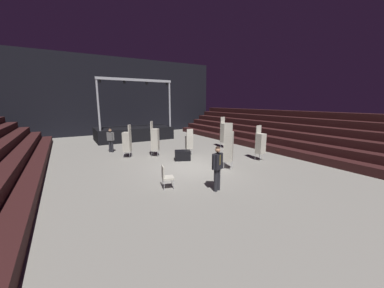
{
  "coord_description": "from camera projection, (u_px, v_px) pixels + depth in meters",
  "views": [
    {
      "loc": [
        -5.47,
        -9.68,
        3.4
      ],
      "look_at": [
        -0.23,
        -0.7,
        1.4
      ],
      "focal_mm": 20.53,
      "sensor_mm": 36.0,
      "label": 1
    }
  ],
  "objects": [
    {
      "name": "ground_plane",
      "position": [
        189.0,
        168.0,
        11.57
      ],
      "size": [
        22.0,
        30.0,
        0.1
      ],
      "primitive_type": "cube",
      "color": "gray"
    },
    {
      "name": "arena_end_wall",
      "position": [
        120.0,
        96.0,
        23.52
      ],
      "size": [
        22.0,
        0.3,
        8.0
      ],
      "primitive_type": "cube",
      "color": "black",
      "rests_on": "ground_plane"
    },
    {
      "name": "bleacher_bank_right",
      "position": [
        284.0,
        130.0,
        16.48
      ],
      "size": [
        4.5,
        24.0,
        2.7
      ],
      "rotation": [
        0.0,
        0.0,
        -1.57
      ],
      "color": "black",
      "rests_on": "ground_plane"
    },
    {
      "name": "stage_riser",
      "position": [
        134.0,
        132.0,
        20.22
      ],
      "size": [
        6.58,
        3.39,
        5.29
      ],
      "color": "black",
      "rests_on": "ground_plane"
    },
    {
      "name": "man_with_tie",
      "position": [
        217.0,
        166.0,
        8.37
      ],
      "size": [
        0.57,
        0.35,
        1.76
      ],
      "rotation": [
        0.0,
        0.0,
        3.47
      ],
      "color": "black",
      "rests_on": "ground_plane"
    },
    {
      "name": "chair_stack_front_left",
      "position": [
        260.0,
        143.0,
        12.85
      ],
      "size": [
        0.47,
        0.47,
        2.05
      ],
      "rotation": [
        0.0,
        0.0,
        3.2
      ],
      "color": "#B2B5BA",
      "rests_on": "ground_plane"
    },
    {
      "name": "chair_stack_front_right",
      "position": [
        155.0,
        139.0,
        13.77
      ],
      "size": [
        0.62,
        0.62,
        2.22
      ],
      "rotation": [
        0.0,
        0.0,
        4.07
      ],
      "color": "#B2B5BA",
      "rests_on": "ground_plane"
    },
    {
      "name": "chair_stack_mid_left",
      "position": [
        189.0,
        142.0,
        14.22
      ],
      "size": [
        0.53,
        0.53,
        1.71
      ],
      "rotation": [
        0.0,
        0.0,
        6.04
      ],
      "color": "#B2B5BA",
      "rests_on": "ground_plane"
    },
    {
      "name": "chair_stack_mid_right",
      "position": [
        224.0,
        132.0,
        16.4
      ],
      "size": [
        0.5,
        0.5,
        2.31
      ],
      "rotation": [
        0.0,
        0.0,
        3.29
      ],
      "color": "#B2B5BA",
      "rests_on": "ground_plane"
    },
    {
      "name": "chair_stack_mid_centre",
      "position": [
        127.0,
        141.0,
        13.43
      ],
      "size": [
        0.61,
        0.61,
        2.05
      ],
      "rotation": [
        0.0,
        0.0,
        0.98
      ],
      "color": "#B2B5BA",
      "rests_on": "ground_plane"
    },
    {
      "name": "chair_stack_rear_left",
      "position": [
        229.0,
        146.0,
        11.15
      ],
      "size": [
        0.62,
        0.62,
        2.39
      ],
      "rotation": [
        0.0,
        0.0,
        5.42
      ],
      "color": "#B2B5BA",
      "rests_on": "ground_plane"
    },
    {
      "name": "crew_worker_near_stage",
      "position": [
        111.0,
        139.0,
        14.93
      ],
      "size": [
        0.47,
        0.47,
        1.64
      ],
      "rotation": [
        0.0,
        0.0,
        2.36
      ],
      "color": "black",
      "rests_on": "ground_plane"
    },
    {
      "name": "equipment_road_case",
      "position": [
        183.0,
        155.0,
        12.98
      ],
      "size": [
        1.06,
        0.9,
        0.58
      ],
      "primitive_type": "cube",
      "rotation": [
        0.0,
        0.0,
        -0.4
      ],
      "color": "black",
      "rests_on": "ground_plane"
    },
    {
      "name": "loose_chair_near_man",
      "position": [
        166.0,
        176.0,
        8.65
      ],
      "size": [
        0.53,
        0.53,
        0.95
      ],
      "rotation": [
        0.0,
        0.0,
        4.47
      ],
      "color": "#B2B5BA",
      "rests_on": "ground_plane"
    }
  ]
}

